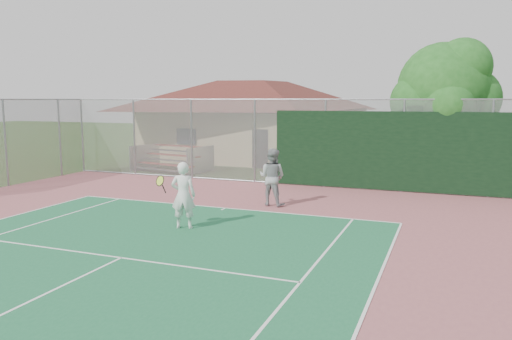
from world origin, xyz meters
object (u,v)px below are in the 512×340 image
Objects in this scene: player_white_front at (183,196)px; player_grey_back at (272,178)px; clubhouse at (253,112)px; bleachers at (172,158)px; tree at (445,91)px.

player_grey_back is at bearing -126.32° from player_white_front.
clubhouse is 3.50× the size of bleachers.
player_grey_back is at bearing -130.73° from tree.
player_grey_back is (1.24, 3.69, 0.02)m from player_white_front.
bleachers is 1.99× the size of player_white_front.
bleachers is at bearing -179.41° from tree.
tree is at bearing -29.51° from clubhouse.
tree is 8.38m from player_grey_back.
clubhouse is at bearing -92.67° from player_white_front.
bleachers is 0.62× the size of tree.
player_white_front is (-6.37, -9.65, -2.92)m from tree.
clubhouse reaches higher than bleachers.
player_grey_back is (7.30, -5.83, 0.28)m from bleachers.
tree is 3.20× the size of player_white_front.
clubhouse reaches higher than player_white_front.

